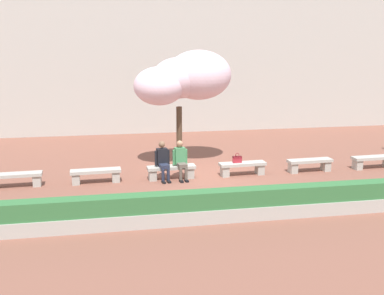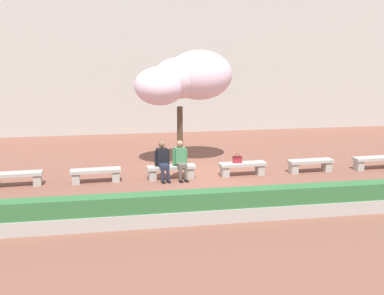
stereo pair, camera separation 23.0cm
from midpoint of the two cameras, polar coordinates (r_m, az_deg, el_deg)
ground_plane at (r=15.20m, az=2.39°, el=-3.78°), size 100.00×100.00×0.00m
building_facade at (r=24.76m, az=-2.57°, el=11.56°), size 28.00×4.00×7.68m
stone_bench_west_end at (r=15.12m, az=-21.02°, el=-3.54°), size 1.62×0.49×0.45m
stone_bench_near_west at (r=14.82m, az=-11.68°, el=-3.27°), size 1.62×0.49×0.45m
stone_bench_center at (r=14.92m, az=-2.22°, el=-2.91°), size 1.62×0.49×0.45m
stone_bench_near_east at (r=15.42m, az=6.87°, el=-2.48°), size 1.62×0.49×0.45m
stone_bench_east_end at (r=16.27m, az=15.19°, el=-2.04°), size 1.62×0.49×0.45m
stone_bench_far_east at (r=17.43m, az=22.55°, el=-1.61°), size 1.62×0.49×0.45m
person_seated_left at (r=14.74m, az=-3.30°, el=-1.50°), size 0.50×0.72×1.29m
person_seated_right at (r=14.81m, az=-1.03°, el=-1.41°), size 0.51×0.72×1.29m
handbag at (r=15.31m, az=6.20°, el=-1.47°), size 0.30×0.15×0.34m
cherry_tree_main at (r=16.37m, az=-0.57°, el=8.72°), size 3.59×2.23×4.20m
planter_hedge_foreground at (r=11.52m, az=6.42°, el=-7.25°), size 16.92×0.50×0.80m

